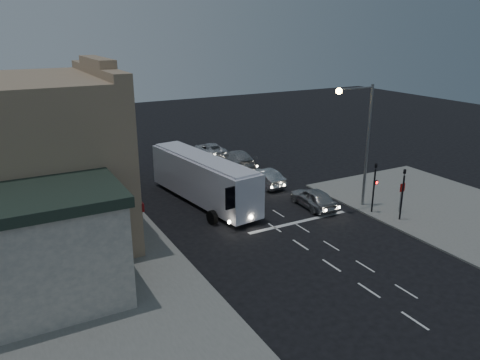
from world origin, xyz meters
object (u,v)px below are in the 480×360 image
tour_bus (203,178)px  car_sedan_a (263,177)px  regulatory_sign (401,193)px  streetlight (362,133)px  car_suv (313,198)px  street_tree (101,138)px  car_sedan_b (237,158)px  traffic_signal_side (403,188)px  car_sedan_c (210,149)px  traffic_signal_main (375,182)px

tour_bus → car_sedan_a: 6.32m
regulatory_sign → streetlight: size_ratio=0.24×
car_suv → street_tree: size_ratio=0.71×
car_sedan_a → car_sedan_b: (0.81, 6.20, 0.05)m
car_sedan_a → streetlight: 9.81m
traffic_signal_side → regulatory_sign: 1.61m
car_sedan_c → traffic_signal_side: 22.68m
street_tree → car_suv: bearing=-41.3°
traffic_signal_side → streetlight: size_ratio=0.46×
tour_bus → traffic_signal_side: size_ratio=2.95×
car_sedan_c → streetlight: size_ratio=0.54×
traffic_signal_side → street_tree: (-16.51, 16.22, 2.08)m
car_suv → streetlight: size_ratio=0.49×
regulatory_sign → streetlight: streetlight is taller
car_suv → car_sedan_c: size_ratio=0.91×
car_suv → car_sedan_b: (0.12, 12.31, 0.04)m
tour_bus → traffic_signal_side: (10.50, -9.92, 0.45)m
car_suv → traffic_signal_main: (3.02, -3.02, 1.67)m
tour_bus → regulatory_sign: 14.58m
regulatory_sign → traffic_signal_side: bearing=-136.1°
tour_bus → car_sedan_b: size_ratio=2.22×
tour_bus → regulatory_sign: bearing=-45.7°
car_sedan_b → car_sedan_c: size_ratio=1.13×
car_suv → street_tree: street_tree is taller
streetlight → street_tree: size_ratio=1.45×
tour_bus → regulatory_sign: (11.50, -8.96, -0.37)m
car_sedan_b → traffic_signal_main: 15.69m
car_sedan_a → car_sedan_b: car_sedan_b is taller
traffic_signal_main → regulatory_sign: bearing=-30.8°
car_sedan_a → streetlight: bearing=108.8°
regulatory_sign → street_tree: street_tree is taller
traffic_signal_main → street_tree: size_ratio=0.66×
streetlight → car_sedan_c: bearing=99.8°
tour_bus → car_sedan_c: size_ratio=2.51×
regulatory_sign → street_tree: 23.40m
streetlight → car_suv: bearing=150.0°
traffic_signal_side → car_suv: bearing=126.7°
street_tree → streetlight: bearing=-39.5°
traffic_signal_main → street_tree: street_tree is taller
car_sedan_c → regulatory_sign: 21.91m
traffic_signal_side → streetlight: 4.84m
car_sedan_a → traffic_signal_main: bearing=106.8°
tour_bus → street_tree: size_ratio=1.95×
car_sedan_b → traffic_signal_side: 17.75m
car_sedan_b → car_suv: bearing=95.6°
traffic_signal_main → traffic_signal_side: 2.10m
traffic_signal_main → streetlight: streetlight is taller
car_suv → traffic_signal_side: (3.72, -5.00, 1.67)m
car_suv → car_sedan_b: size_ratio=0.81×
car_sedan_a → traffic_signal_main: size_ratio=1.10×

